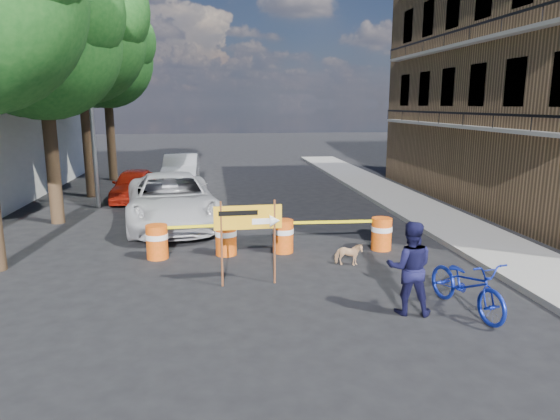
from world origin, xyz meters
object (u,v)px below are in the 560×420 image
object	(u,v)px
barrel_far_left	(157,241)
suv_white	(171,200)
detour_sign	(257,223)
pedestrian	(410,268)
barrel_mid_right	(283,235)
barrel_mid_left	(226,238)
bicycle	(469,260)
dog	(348,254)
sedan_silver	(181,170)
barrel_far_right	(381,233)
sedan_red	(134,185)

from	to	relation	value
barrel_far_left	suv_white	world-z (taller)	suv_white
detour_sign	pedestrian	xyz separation A→B (m)	(2.75, -1.95, -0.50)
barrel_mid_right	barrel_mid_left	bearing A→B (deg)	-178.70
bicycle	dog	distance (m)	3.51
sedan_silver	barrel_far_right	bearing A→B (deg)	-63.05
barrel_mid_right	pedestrian	world-z (taller)	pedestrian
barrel_mid_left	barrel_far_right	xyz separation A→B (m)	(4.30, -0.09, 0.00)
suv_white	dog	bearing A→B (deg)	-54.33
barrel_mid_left	barrel_far_right	world-z (taller)	same
barrel_mid_left	dog	world-z (taller)	barrel_mid_left
detour_sign	barrel_mid_right	bearing A→B (deg)	66.86
barrel_far_right	detour_sign	size ratio (longest dim) A/B	0.47
pedestrian	detour_sign	bearing A→B (deg)	-19.75
barrel_far_left	detour_sign	world-z (taller)	detour_sign
bicycle	pedestrian	bearing A→B (deg)	163.48
barrel_far_left	barrel_far_right	xyz separation A→B (m)	(6.09, -0.00, 0.00)
suv_white	barrel_far_right	bearing A→B (deg)	-39.74
detour_sign	suv_white	world-z (taller)	detour_sign
sedan_red	detour_sign	bearing A→B (deg)	-67.22
barrel_mid_left	pedestrian	xyz separation A→B (m)	(3.38, -4.31, 0.44)
barrel_mid_right	sedan_silver	size ratio (longest dim) A/B	0.19
bicycle	detour_sign	bearing A→B (deg)	140.59
barrel_far_left	barrel_mid_right	xyz separation A→B (m)	(3.35, 0.12, 0.00)
pedestrian	sedan_silver	xyz separation A→B (m)	(-5.25, 16.52, -0.14)
barrel_far_left	bicycle	xyz separation A→B (m)	(6.32, -4.33, 0.59)
barrel_mid_left	suv_white	xyz separation A→B (m)	(-1.70, 3.69, 0.38)
pedestrian	dog	distance (m)	3.06
barrel_far_right	pedestrian	bearing A→B (deg)	-102.18
detour_sign	barrel_mid_left	bearing A→B (deg)	102.83
pedestrian	barrel_far_right	bearing A→B (deg)	-86.55
barrel_mid_right	dog	size ratio (longest dim) A/B	1.31
dog	sedan_silver	world-z (taller)	sedan_silver
dog	barrel_mid_right	bearing A→B (deg)	61.07
suv_white	barrel_mid_right	bearing A→B (deg)	-55.87
barrel_far_left	sedan_silver	world-z (taller)	sedan_silver
dog	barrel_far_right	bearing A→B (deg)	-31.61
barrel_far_left	sedan_red	xyz separation A→B (m)	(-1.79, 8.38, 0.19)
pedestrian	sedan_red	xyz separation A→B (m)	(-6.97, 12.61, -0.25)
suv_white	pedestrian	bearing A→B (deg)	-65.09
barrel_far_right	suv_white	xyz separation A→B (m)	(-5.99, 3.78, 0.38)
barrel_mid_left	sedan_red	world-z (taller)	sedan_red
sedan_red	sedan_silver	world-z (taller)	sedan_silver
barrel_far_right	pedestrian	world-z (taller)	pedestrian
pedestrian	dog	world-z (taller)	pedestrian
barrel_mid_right	sedan_red	world-z (taller)	sedan_red
barrel_far_left	sedan_red	size ratio (longest dim) A/B	0.23
barrel_far_left	barrel_mid_left	bearing A→B (deg)	2.66
barrel_mid_right	sedan_silver	world-z (taller)	sedan_silver
barrel_far_right	sedan_red	bearing A→B (deg)	133.23
barrel_far_left	dog	world-z (taller)	barrel_far_left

